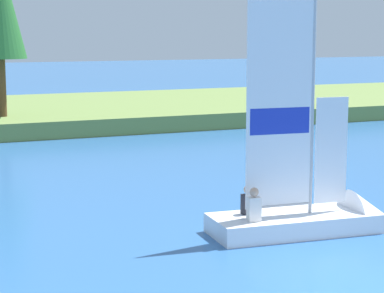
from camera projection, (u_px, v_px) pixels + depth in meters
name	position (u px, v px, depth m)	size (l,w,h in m)	color
shore_bank	(47.00, 113.00, 37.75)	(80.00, 14.07, 0.76)	olive
sailboat	(322.00, 212.00, 16.82)	(4.40, 1.82, 6.14)	white
channel_buoy	(264.00, 162.00, 24.18)	(0.53, 0.53, 0.53)	red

